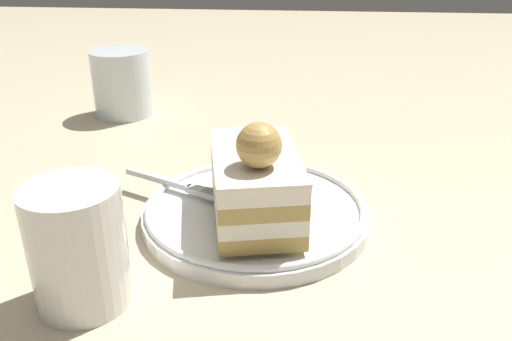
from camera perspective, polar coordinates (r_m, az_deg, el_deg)
ground_plane at (r=0.47m, az=-1.40°, el=-3.98°), size 2.40×2.40×0.00m
dessert_plate at (r=0.45m, az=0.00°, el=-4.47°), size 0.19×0.19×0.02m
cake_slice at (r=0.41m, az=-0.07°, el=-1.21°), size 0.09×0.13×0.09m
fork at (r=0.47m, az=-8.21°, el=-1.58°), size 0.11×0.06×0.00m
drink_glass_near at (r=0.72m, az=-14.24°, el=8.74°), size 0.07×0.07×0.08m
drink_glass_far at (r=0.36m, az=-18.60°, el=-8.48°), size 0.06×0.06×0.08m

